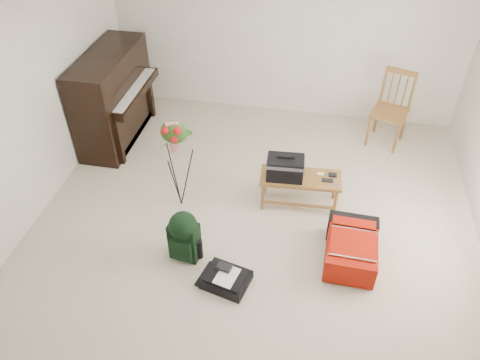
% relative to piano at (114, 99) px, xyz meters
% --- Properties ---
extents(floor, '(5.00, 5.50, 0.01)m').
position_rel_piano_xyz_m(floor, '(2.19, -1.60, -0.60)').
color(floor, beige).
rests_on(floor, ground).
extents(ceiling, '(5.00, 5.50, 0.01)m').
position_rel_piano_xyz_m(ceiling, '(2.19, -1.60, 1.90)').
color(ceiling, white).
rests_on(ceiling, wall_back).
extents(wall_back, '(5.00, 0.04, 2.50)m').
position_rel_piano_xyz_m(wall_back, '(2.19, 1.15, 0.65)').
color(wall_back, beige).
rests_on(wall_back, floor).
extents(wall_left, '(0.04, 5.50, 2.50)m').
position_rel_piano_xyz_m(wall_left, '(-0.31, -1.60, 0.65)').
color(wall_left, beige).
rests_on(wall_left, floor).
extents(piano, '(0.71, 1.50, 1.25)m').
position_rel_piano_xyz_m(piano, '(0.00, 0.00, 0.00)').
color(piano, black).
rests_on(piano, floor).
extents(bench, '(0.96, 0.44, 0.72)m').
position_rel_piano_xyz_m(bench, '(2.53, -0.97, -0.09)').
color(bench, olive).
rests_on(bench, floor).
extents(dining_chair, '(0.57, 0.57, 1.04)m').
position_rel_piano_xyz_m(dining_chair, '(3.71, 0.60, -0.09)').
color(dining_chair, olive).
rests_on(dining_chair, floor).
extents(red_suitcase, '(0.53, 0.77, 0.32)m').
position_rel_piano_xyz_m(red_suitcase, '(3.27, -1.66, -0.43)').
color(red_suitcase, '#B71A07').
rests_on(red_suitcase, floor).
extents(black_duffel, '(0.52, 0.45, 0.19)m').
position_rel_piano_xyz_m(black_duffel, '(2.06, -2.28, -0.53)').
color(black_duffel, black).
rests_on(black_duffel, floor).
extents(green_backpack, '(0.33, 0.30, 0.61)m').
position_rel_piano_xyz_m(green_backpack, '(1.56, -2.01, -0.27)').
color(green_backpack, black).
rests_on(green_backpack, floor).
extents(flower_stand, '(0.49, 0.49, 1.21)m').
position_rel_piano_xyz_m(flower_stand, '(1.27, -1.23, -0.01)').
color(flower_stand, black).
rests_on(flower_stand, floor).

